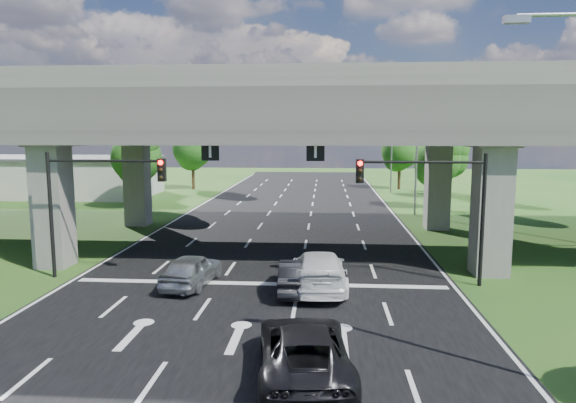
# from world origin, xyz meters

# --- Properties ---
(ground) EXTENTS (160.00, 160.00, 0.00)m
(ground) POSITION_xyz_m (0.00, 0.00, 0.00)
(ground) COLOR #204A17
(ground) RESTS_ON ground
(road) EXTENTS (18.00, 120.00, 0.03)m
(road) POSITION_xyz_m (0.00, 10.00, 0.01)
(road) COLOR black
(road) RESTS_ON ground
(overpass) EXTENTS (80.00, 15.00, 10.00)m
(overpass) POSITION_xyz_m (0.00, 12.00, 7.92)
(overpass) COLOR #32302E
(overpass) RESTS_ON ground
(warehouse) EXTENTS (20.00, 10.00, 4.00)m
(warehouse) POSITION_xyz_m (-26.00, 35.00, 2.00)
(warehouse) COLOR #9E9E99
(warehouse) RESTS_ON ground
(signal_right) EXTENTS (5.76, 0.54, 6.00)m
(signal_right) POSITION_xyz_m (7.82, 3.94, 4.19)
(signal_right) COLOR black
(signal_right) RESTS_ON ground
(signal_left) EXTENTS (5.76, 0.54, 6.00)m
(signal_left) POSITION_xyz_m (-7.82, 3.94, 4.19)
(signal_left) COLOR black
(signal_left) RESTS_ON ground
(streetlight_far) EXTENTS (3.38, 0.25, 10.00)m
(streetlight_far) POSITION_xyz_m (10.10, 24.00, 5.85)
(streetlight_far) COLOR gray
(streetlight_far) RESTS_ON ground
(streetlight_beyond) EXTENTS (3.38, 0.25, 10.00)m
(streetlight_beyond) POSITION_xyz_m (10.10, 40.00, 5.85)
(streetlight_beyond) COLOR gray
(streetlight_beyond) RESTS_ON ground
(tree_left_near) EXTENTS (4.50, 4.50, 7.80)m
(tree_left_near) POSITION_xyz_m (-13.95, 26.00, 4.82)
(tree_left_near) COLOR black
(tree_left_near) RESTS_ON ground
(tree_left_mid) EXTENTS (3.91, 3.90, 6.76)m
(tree_left_mid) POSITION_xyz_m (-16.95, 34.00, 4.17)
(tree_left_mid) COLOR black
(tree_left_mid) RESTS_ON ground
(tree_left_far) EXTENTS (4.80, 4.80, 8.32)m
(tree_left_far) POSITION_xyz_m (-12.95, 42.00, 5.14)
(tree_left_far) COLOR black
(tree_left_far) RESTS_ON ground
(tree_right_near) EXTENTS (4.20, 4.20, 7.28)m
(tree_right_near) POSITION_xyz_m (13.05, 28.00, 4.50)
(tree_right_near) COLOR black
(tree_right_near) RESTS_ON ground
(tree_right_mid) EXTENTS (3.91, 3.90, 6.76)m
(tree_right_mid) POSITION_xyz_m (16.05, 36.00, 4.17)
(tree_right_mid) COLOR black
(tree_right_mid) RESTS_ON ground
(tree_right_far) EXTENTS (4.50, 4.50, 7.80)m
(tree_right_far) POSITION_xyz_m (12.05, 44.00, 4.82)
(tree_right_far) COLOR black
(tree_right_far) RESTS_ON ground
(car_silver) EXTENTS (2.23, 4.44, 1.45)m
(car_silver) POSITION_xyz_m (-3.01, 3.00, 0.76)
(car_silver) COLOR #A9ADB1
(car_silver) RESTS_ON road
(car_dark) EXTENTS (1.65, 4.38, 1.43)m
(car_dark) POSITION_xyz_m (1.80, 2.45, 0.74)
(car_dark) COLOR black
(car_dark) RESTS_ON road
(car_white) EXTENTS (2.60, 5.80, 1.65)m
(car_white) POSITION_xyz_m (2.73, 3.00, 0.86)
(car_white) COLOR silver
(car_white) RESTS_ON road
(car_trailing) EXTENTS (3.06, 5.67, 1.51)m
(car_trailing) POSITION_xyz_m (2.40, -5.28, 0.79)
(car_trailing) COLOR black
(car_trailing) RESTS_ON road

